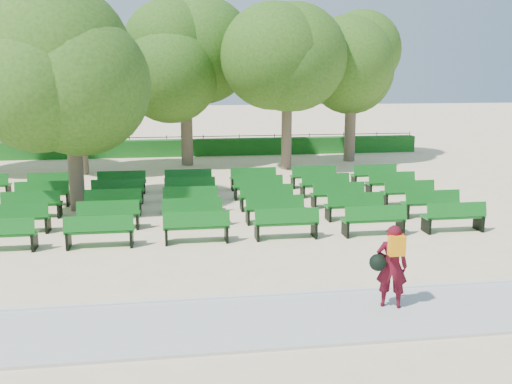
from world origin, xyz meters
TOP-DOWN VIEW (x-y plane):
  - ground at (0.00, 0.00)m, footprint 120.00×120.00m
  - paving at (0.00, -7.40)m, footprint 30.00×2.20m
  - curb at (0.00, -6.25)m, footprint 30.00×0.12m
  - hedge at (0.00, 14.00)m, footprint 26.00×0.70m
  - fence at (0.00, 14.40)m, footprint 26.00×0.10m
  - tree_line at (0.00, 10.00)m, footprint 21.80×6.80m
  - bench_array at (-0.15, 1.24)m, footprint 1.81×0.68m
  - tree_among at (-3.88, 2.13)m, footprint 4.73×4.73m
  - person at (3.37, -7.14)m, footprint 0.82×0.58m

SIDE VIEW (x-z plane):
  - ground at x=0.00m, z-range 0.00..0.00m
  - fence at x=0.00m, z-range -0.51..0.51m
  - tree_line at x=0.00m, z-range -3.52..3.52m
  - paving at x=0.00m, z-range 0.00..0.06m
  - curb at x=0.00m, z-range 0.00..0.10m
  - bench_array at x=-0.15m, z-range -0.47..0.65m
  - hedge at x=0.00m, z-range 0.00..0.90m
  - person at x=3.37m, z-range 0.09..1.73m
  - tree_among at x=-3.88m, z-range 1.08..7.53m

